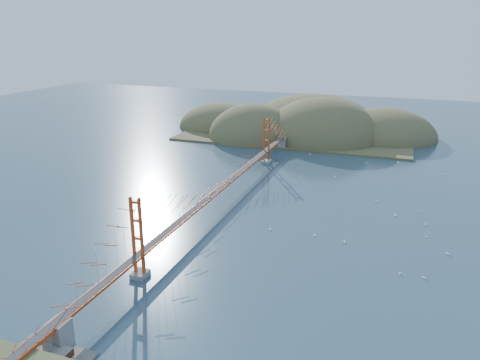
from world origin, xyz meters
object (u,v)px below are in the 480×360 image
(bridge, at_px, (222,168))
(sailboat_2, at_px, (424,277))
(sailboat_0, at_px, (345,241))
(fort, at_px, (52,354))
(sailboat_1, at_px, (377,201))

(bridge, distance_m, sailboat_2, 41.34)
(bridge, bearing_deg, sailboat_0, -21.23)
(fort, bearing_deg, bridge, 90.48)
(sailboat_0, relative_size, sailboat_1, 1.18)
(sailboat_2, xyz_separation_m, sailboat_1, (-8.44, 28.35, 0.00))
(sailboat_2, bearing_deg, fort, -139.99)
(bridge, bearing_deg, sailboat_1, 21.14)
(fort, bearing_deg, sailboat_2, 40.01)
(bridge, distance_m, sailboat_0, 27.74)
(sailboat_2, distance_m, sailboat_1, 29.58)
(bridge, height_order, sailboat_0, bridge)
(sailboat_0, bearing_deg, sailboat_1, 80.73)
(sailboat_2, bearing_deg, bridge, 154.80)
(sailboat_2, relative_size, sailboat_1, 1.00)
(sailboat_2, bearing_deg, sailboat_1, 106.58)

